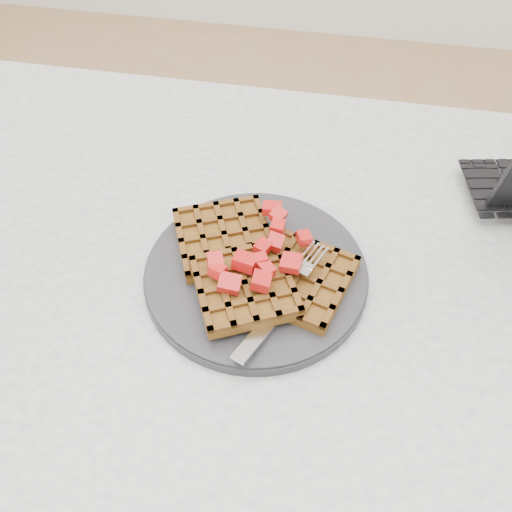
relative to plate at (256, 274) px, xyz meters
name	(u,v)px	position (x,y,z in m)	size (l,w,h in m)	color
ground	(275,498)	(0.04, -0.01, -0.76)	(4.00, 4.00, 0.00)	tan
table	(287,342)	(0.04, -0.01, -0.12)	(1.20, 0.80, 0.75)	silver
plate	(256,274)	(0.00, 0.00, 0.00)	(0.26, 0.26, 0.02)	#242427
waffles	(256,266)	(0.00, 0.00, 0.02)	(0.24, 0.22, 0.03)	brown
strawberry_pile	(256,248)	(0.00, 0.00, 0.05)	(0.15, 0.15, 0.02)	#9C0002
fork	(287,298)	(0.04, -0.04, 0.02)	(0.02, 0.18, 0.02)	silver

